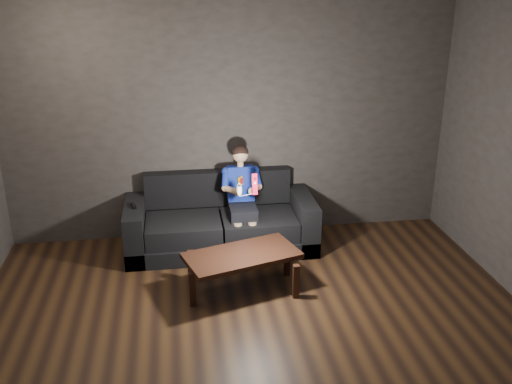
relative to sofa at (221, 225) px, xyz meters
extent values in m
plane|color=black|center=(0.17, -2.12, -0.26)|extent=(5.00, 5.00, 0.00)
cube|color=#33302D|center=(0.17, 0.38, 1.09)|extent=(5.00, 0.04, 2.70)
cube|color=silver|center=(0.17, -2.12, 2.44)|extent=(5.00, 5.00, 0.02)
cube|color=black|center=(0.00, -0.03, -0.17)|extent=(2.06, 0.89, 0.18)
cube|color=black|center=(-0.41, -0.12, 0.03)|extent=(0.81, 0.63, 0.22)
cube|color=black|center=(0.41, -0.12, 0.03)|extent=(0.81, 0.63, 0.22)
cube|color=black|center=(0.00, 0.31, 0.34)|extent=(1.65, 0.21, 0.40)
cube|color=black|center=(-0.93, -0.03, 0.02)|extent=(0.21, 0.89, 0.56)
cube|color=black|center=(0.93, -0.03, 0.02)|extent=(0.21, 0.89, 0.56)
cube|color=black|center=(0.23, -0.14, 0.20)|extent=(0.29, 0.37, 0.14)
cube|color=navy|center=(0.23, 0.05, 0.46)|extent=(0.29, 0.21, 0.40)
cube|color=#FFB600|center=(0.23, -0.03, 0.52)|extent=(0.09, 0.09, 0.10)
cube|color=red|center=(0.23, -0.04, 0.52)|extent=(0.06, 0.06, 0.06)
cylinder|color=#E1AB7F|center=(0.23, 0.05, 0.68)|extent=(0.07, 0.07, 0.06)
sphere|color=#E1AB7F|center=(0.23, 0.05, 0.79)|extent=(0.17, 0.17, 0.17)
ellipsoid|color=black|center=(0.23, 0.06, 0.81)|extent=(0.18, 0.18, 0.16)
cylinder|color=navy|center=(0.06, -0.01, 0.53)|extent=(0.08, 0.22, 0.18)
cylinder|color=navy|center=(0.41, -0.01, 0.53)|extent=(0.08, 0.22, 0.18)
cylinder|color=#E1AB7F|center=(0.11, -0.17, 0.49)|extent=(0.14, 0.23, 0.10)
cylinder|color=#E1AB7F|center=(0.37, -0.17, 0.49)|extent=(0.14, 0.23, 0.10)
sphere|color=#E1AB7F|center=(0.16, -0.26, 0.48)|extent=(0.08, 0.08, 0.08)
sphere|color=#E1AB7F|center=(0.32, -0.26, 0.48)|extent=(0.08, 0.08, 0.08)
cylinder|color=#E1AB7F|center=(0.16, -0.34, -0.01)|extent=(0.09, 0.09, 0.33)
cylinder|color=#E1AB7F|center=(0.31, -0.34, -0.01)|extent=(0.09, 0.09, 0.33)
cube|color=red|center=(0.32, -0.47, 0.64)|extent=(0.06, 0.08, 0.22)
cube|color=maroon|center=(0.32, -0.49, 0.70)|extent=(0.03, 0.01, 0.03)
cylinder|color=silver|center=(0.32, -0.49, 0.62)|extent=(0.02, 0.01, 0.02)
ellipsoid|color=silver|center=(0.16, -0.46, 0.58)|extent=(0.06, 0.09, 0.15)
cylinder|color=black|center=(0.16, -0.49, 0.64)|extent=(0.03, 0.01, 0.03)
cube|color=black|center=(-0.93, -0.08, 0.32)|extent=(0.07, 0.15, 0.03)
cube|color=black|center=(-0.93, -0.03, 0.33)|extent=(0.02, 0.02, 0.00)
cube|color=black|center=(0.12, -0.98, 0.10)|extent=(1.18, 0.83, 0.05)
cube|color=black|center=(-0.36, -1.20, -0.09)|extent=(0.06, 0.06, 0.34)
cube|color=black|center=(0.61, -1.20, -0.09)|extent=(0.06, 0.06, 0.34)
cube|color=black|center=(-0.36, -0.76, -0.09)|extent=(0.06, 0.06, 0.34)
cube|color=black|center=(0.61, -0.76, -0.09)|extent=(0.06, 0.06, 0.34)
camera|label=1|loc=(-0.44, -5.80, 2.61)|focal=40.00mm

